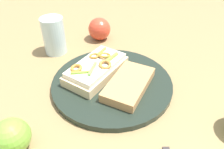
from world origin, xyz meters
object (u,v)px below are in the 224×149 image
(plate, at_px, (112,83))
(drinking_glass, at_px, (54,36))
(apple_2, at_px, (99,29))
(apple_1, at_px, (12,137))
(sandwich, at_px, (96,69))
(bread_slice_side, at_px, (129,84))

(plate, xyz_separation_m, drinking_glass, (0.24, -0.01, 0.05))
(plate, relative_size, apple_2, 4.07)
(apple_1, bearing_deg, plate, -94.58)
(sandwich, bearing_deg, plate, -90.27)
(bread_slice_side, bearing_deg, drinking_glass, 74.56)
(plate, bearing_deg, apple_1, 85.42)
(apple_1, xyz_separation_m, apple_2, (0.17, -0.43, 0.00))
(bread_slice_side, distance_m, drinking_glass, 0.29)
(plate, height_order, bread_slice_side, bread_slice_side)
(drinking_glass, bearing_deg, apple_2, -107.49)
(plate, relative_size, drinking_glass, 2.71)
(bread_slice_side, bearing_deg, sandwich, 82.57)
(sandwich, height_order, bread_slice_side, sandwich)
(bread_slice_side, distance_m, apple_2, 0.29)
(apple_1, bearing_deg, bread_slice_side, -104.62)
(plate, distance_m, apple_2, 0.26)
(sandwich, relative_size, drinking_glass, 1.63)
(bread_slice_side, relative_size, apple_1, 2.19)
(plate, distance_m, bread_slice_side, 0.05)
(apple_1, xyz_separation_m, drinking_glass, (0.22, -0.27, 0.02))
(drinking_glass, bearing_deg, plate, 176.75)
(bread_slice_side, height_order, drinking_glass, drinking_glass)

